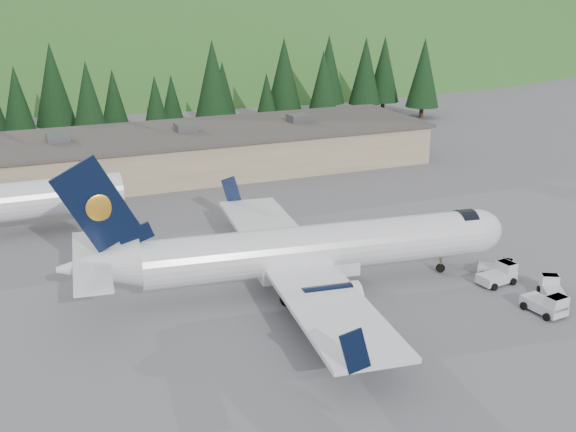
# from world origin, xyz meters

# --- Properties ---
(ground) EXTENTS (600.00, 600.00, 0.00)m
(ground) POSITION_xyz_m (0.00, 0.00, 0.00)
(ground) COLOR slate
(airliner) EXTENTS (35.20, 33.11, 11.67)m
(airliner) POSITION_xyz_m (-1.02, 0.12, 3.11)
(airliner) COLOR white
(airliner) RESTS_ON ground
(baggage_tug_a) EXTENTS (3.25, 2.20, 1.64)m
(baggage_tug_a) POSITION_xyz_m (13.46, -4.92, 0.73)
(baggage_tug_a) COLOR silver
(baggage_tug_a) RESTS_ON ground
(baggage_tug_b) EXTENTS (2.85, 2.80, 1.42)m
(baggage_tug_b) POSITION_xyz_m (14.37, -3.68, 0.64)
(baggage_tug_b) COLOR silver
(baggage_tug_b) RESTS_ON ground
(baggage_tug_c) EXTENTS (2.59, 3.08, 1.47)m
(baggage_tug_c) POSITION_xyz_m (15.52, -8.43, 0.66)
(baggage_tug_c) COLOR silver
(baggage_tug_c) RESTS_ON ground
(terminal_building) EXTENTS (71.00, 17.00, 6.10)m
(terminal_building) POSITION_xyz_m (-5.01, 38.00, 2.62)
(terminal_building) COLOR #928360
(terminal_building) RESTS_ON ground
(baggage_tug_d) EXTENTS (2.22, 3.31, 1.68)m
(baggage_tug_d) POSITION_xyz_m (13.07, -10.74, 0.75)
(baggage_tug_d) COLOR silver
(baggage_tug_d) RESTS_ON ground
(ramp_worker) EXTENTS (0.72, 0.63, 1.65)m
(ramp_worker) POSITION_xyz_m (11.72, 0.59, 0.82)
(ramp_worker) COLOR #EBCA00
(ramp_worker) RESTS_ON ground
(tree_line) EXTENTS (112.25, 18.51, 14.26)m
(tree_line) POSITION_xyz_m (-6.19, 60.24, 7.39)
(tree_line) COLOR black
(tree_line) RESTS_ON ground
(hills) EXTENTS (614.00, 330.00, 300.00)m
(hills) POSITION_xyz_m (53.34, 207.38, -82.80)
(hills) COLOR #2C511E
(hills) RESTS_ON ground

